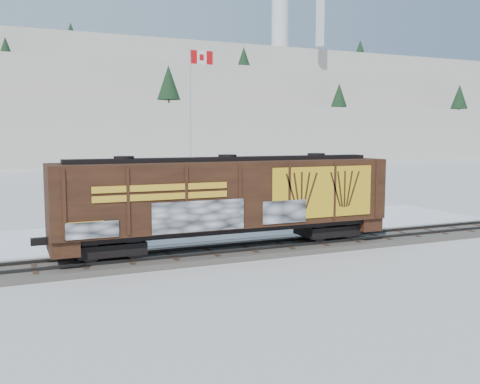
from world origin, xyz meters
name	(u,v)px	position (x,y,z in m)	size (l,w,h in m)	color
ground	(247,253)	(0.00, 0.00, 0.00)	(500.00, 500.00, 0.00)	white
rail_track	(247,250)	(0.00, 0.00, 0.15)	(50.00, 3.40, 0.43)	#59544C
parking_strip	(198,229)	(0.00, 7.50, 0.01)	(40.00, 8.00, 0.03)	white
hillside	(46,105)	(-0.05, 139.79, 14.37)	(360.00, 110.00, 93.00)	white
hopper_railcar	(228,197)	(-1.04, -0.01, 2.89)	(16.73, 3.06, 4.43)	black
flagpole	(192,152)	(2.00, 14.58, 4.65)	(2.30, 0.90, 12.42)	silver
car_silver	(112,226)	(-5.58, 6.12, 0.79)	(1.80, 4.48, 1.53)	#A0A3A7
car_white	(210,221)	(0.31, 6.15, 0.73)	(1.49, 4.26, 1.40)	silver
car_dark	(286,215)	(5.67, 6.40, 0.73)	(1.96, 4.81, 1.40)	#202229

